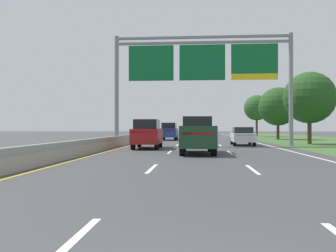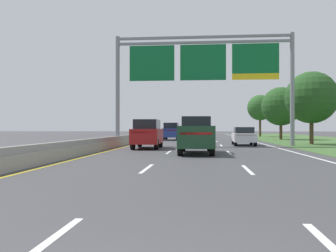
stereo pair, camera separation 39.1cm
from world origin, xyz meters
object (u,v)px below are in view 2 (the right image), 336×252
overhead_sign_gantry (203,67)px  car_blue_left_lane_suv (172,131)px  pickup_truck_darkgreen (196,135)px  roadside_tree_mid (311,98)px  car_red_left_lane_suv (147,133)px  roadside_tree_distant (260,108)px  car_silver_centre_lane_sedan (197,135)px  car_grey_centre_lane_sedan (202,134)px  roadside_tree_far (281,106)px  car_white_right_lane_sedan (244,136)px

overhead_sign_gantry → car_blue_left_lane_suv: size_ratio=3.20×
pickup_truck_darkgreen → roadside_tree_mid: size_ratio=0.82×
roadside_tree_mid → car_red_left_lane_suv: bearing=-150.5°
car_blue_left_lane_suv → roadside_tree_distant: size_ratio=0.67×
car_blue_left_lane_suv → roadside_tree_distant: 22.78m
roadside_tree_distant → car_red_left_lane_suv: bearing=-110.9°
car_silver_centre_lane_sedan → car_red_left_lane_suv: bearing=158.7°
car_grey_centre_lane_sedan → roadside_tree_mid: (9.99, -9.30, 3.45)m
car_grey_centre_lane_sedan → car_red_left_lane_suv: (-3.95, -17.17, 0.28)m
car_silver_centre_lane_sedan → roadside_tree_far: roadside_tree_far is taller
roadside_tree_mid → car_blue_left_lane_suv: bearing=143.6°
car_white_right_lane_sedan → car_blue_left_lane_suv: car_blue_left_lane_suv is taller
roadside_tree_mid → car_white_right_lane_sedan: bearing=-159.2°
overhead_sign_gantry → roadside_tree_far: size_ratio=2.24×
car_blue_left_lane_suv → roadside_tree_distant: (13.46, 17.99, 3.77)m
roadside_tree_mid → roadside_tree_far: size_ratio=0.99×
overhead_sign_gantry → car_white_right_lane_sedan: size_ratio=3.39×
overhead_sign_gantry → roadside_tree_distant: overhead_sign_gantry is taller
car_blue_left_lane_suv → car_silver_centre_lane_sedan: bearing=-158.7°
car_blue_left_lane_suv → roadside_tree_far: 14.51m
roadside_tree_mid → roadside_tree_distant: size_ratio=0.94×
overhead_sign_gantry → roadside_tree_mid: (9.87, 3.48, -2.38)m
pickup_truck_darkgreen → roadside_tree_far: roadside_tree_far is taller
car_silver_centre_lane_sedan → car_blue_left_lane_suv: 9.15m
car_white_right_lane_sedan → roadside_tree_distant: (6.18, 30.48, 4.05)m
pickup_truck_darkgreen → car_blue_left_lane_suv: 23.00m
overhead_sign_gantry → car_white_right_lane_sedan: 6.88m
car_silver_centre_lane_sedan → car_blue_left_lane_suv: size_ratio=0.94×
overhead_sign_gantry → roadside_tree_distant: 33.04m
car_blue_left_lane_suv → car_white_right_lane_sedan: bearing=-149.4°
car_red_left_lane_suv → overhead_sign_gantry: bearing=-43.9°
roadside_tree_mid → car_grey_centre_lane_sedan: bearing=137.1°
car_white_right_lane_sedan → roadside_tree_far: size_ratio=0.66×
car_silver_centre_lane_sedan → car_grey_centre_lane_sedan: bearing=-3.8°
car_blue_left_lane_suv → car_red_left_lane_suv: 17.95m
overhead_sign_gantry → pickup_truck_darkgreen: size_ratio=2.78×
pickup_truck_darkgreen → car_white_right_lane_sedan: pickup_truck_darkgreen is taller
car_grey_centre_lane_sedan → car_red_left_lane_suv: car_red_left_lane_suv is taller
car_red_left_lane_suv → roadside_tree_far: (14.04, 21.27, 3.15)m
pickup_truck_darkgreen → roadside_tree_far: size_ratio=0.81×
overhead_sign_gantry → car_red_left_lane_suv: 8.17m
car_silver_centre_lane_sedan → roadside_tree_far: size_ratio=0.66×
roadside_tree_far → car_blue_left_lane_suv: bearing=-166.4°
car_silver_centre_lane_sedan → roadside_tree_mid: 11.07m
overhead_sign_gantry → roadside_tree_distant: size_ratio=2.14×
car_grey_centre_lane_sedan → roadside_tree_distant: size_ratio=0.63×
car_white_right_lane_sedan → car_blue_left_lane_suv: bearing=31.5°
car_white_right_lane_sedan → roadside_tree_mid: 7.65m
car_red_left_lane_suv → roadside_tree_distant: bearing=-22.1°
car_grey_centre_lane_sedan → car_red_left_lane_suv: size_ratio=0.93×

